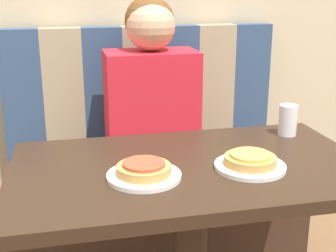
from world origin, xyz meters
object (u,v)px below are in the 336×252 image
at_px(drinking_cup, 288,120).
at_px(plate_right, 250,166).
at_px(person, 151,88).
at_px(plate_left, 144,176).
at_px(pizza_left, 144,168).
at_px(pizza_right, 250,159).

bearing_deg(drinking_cup, plate_right, -133.28).
xyz_separation_m(person, plate_left, (-0.15, -0.66, -0.08)).
xyz_separation_m(plate_right, pizza_left, (-0.29, 0.00, 0.02)).
height_order(plate_left, pizza_right, pizza_right).
distance_m(plate_right, pizza_right, 0.02).
relative_size(person, pizza_right, 4.82).
xyz_separation_m(person, drinking_cup, (0.38, -0.42, -0.04)).
xyz_separation_m(plate_left, plate_right, (0.29, 0.00, 0.00)).
bearing_deg(drinking_cup, pizza_left, -154.88).
relative_size(pizza_left, pizza_right, 1.00).
relative_size(pizza_left, drinking_cup, 1.39).
bearing_deg(pizza_right, drinking_cup, 46.72).
bearing_deg(plate_left, pizza_right, 0.00).
bearing_deg(pizza_right, plate_right, 0.00).
relative_size(plate_right, drinking_cup, 1.91).
distance_m(plate_left, plate_right, 0.29).
relative_size(plate_right, pizza_right, 1.38).
height_order(plate_left, pizza_left, pizza_left).
bearing_deg(plate_right, plate_left, 180.00).
distance_m(plate_left, pizza_left, 0.02).
distance_m(pizza_left, drinking_cup, 0.58).
height_order(person, plate_right, person).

